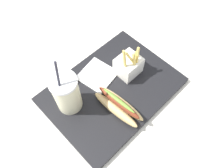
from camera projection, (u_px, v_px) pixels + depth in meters
name	position (u px, v px, depth m)	size (l,w,h in m)	color
ground_plane	(112.00, 92.00, 0.80)	(2.40, 2.40, 0.02)	silver
food_tray	(112.00, 90.00, 0.79)	(0.45, 0.33, 0.02)	black
soda_cup	(67.00, 93.00, 0.68)	(0.09, 0.09, 0.23)	beige
fries_basket	(128.00, 65.00, 0.78)	(0.08, 0.08, 0.14)	white
hot_dog_1	(118.00, 106.00, 0.72)	(0.07, 0.18, 0.07)	#DBB775
ketchup_cup_1	(71.00, 78.00, 0.79)	(0.04, 0.04, 0.02)	white
napkin_stack	(97.00, 75.00, 0.80)	(0.11, 0.12, 0.01)	white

